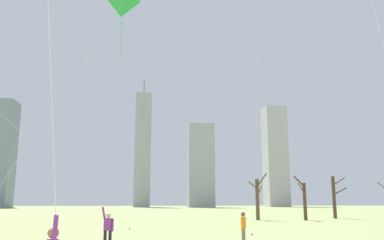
{
  "coord_description": "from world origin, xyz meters",
  "views": [
    {
      "loc": [
        -1.99,
        -11.47,
        2.11
      ],
      "look_at": [
        0.0,
        6.0,
        5.6
      ],
      "focal_mm": 38.5,
      "sensor_mm": 36.0,
      "label": 1
    }
  ],
  "objects_px": {
    "kite_flyer_far_back_red": "(91,212)",
    "bare_tree_rightmost": "(304,199)",
    "distant_kite_low_near_trees_orange": "(261,1)",
    "kite_flyer_midfield_right_green": "(25,158)",
    "bare_tree_right_of_center": "(258,197)",
    "bare_tree_leftmost": "(334,196)",
    "kite_flyer_foreground_left_blue": "(48,140)",
    "bystander_watching_nearby": "(243,227)"
  },
  "relations": [
    {
      "from": "kite_flyer_midfield_right_green",
      "to": "distant_kite_low_near_trees_orange",
      "type": "relative_size",
      "value": 0.84
    },
    {
      "from": "distant_kite_low_near_trees_orange",
      "to": "bare_tree_leftmost",
      "type": "distance_m",
      "value": 36.33
    },
    {
      "from": "distant_kite_low_near_trees_orange",
      "to": "bare_tree_right_of_center",
      "type": "bearing_deg",
      "value": 75.74
    },
    {
      "from": "bare_tree_rightmost",
      "to": "bare_tree_leftmost",
      "type": "xyz_separation_m",
      "value": [
        5.96,
        4.8,
        0.35
      ]
    },
    {
      "from": "distant_kite_low_near_trees_orange",
      "to": "bare_tree_right_of_center",
      "type": "xyz_separation_m",
      "value": [
        6.66,
        26.21,
        -10.94
      ]
    },
    {
      "from": "kite_flyer_foreground_left_blue",
      "to": "kite_flyer_far_back_red",
      "type": "bearing_deg",
      "value": 93.01
    },
    {
      "from": "kite_flyer_foreground_left_blue",
      "to": "distant_kite_low_near_trees_orange",
      "type": "bearing_deg",
      "value": 59.5
    },
    {
      "from": "bystander_watching_nearby",
      "to": "bare_tree_leftmost",
      "type": "xyz_separation_m",
      "value": [
        19.49,
        31.22,
        1.86
      ]
    },
    {
      "from": "bare_tree_leftmost",
      "to": "bystander_watching_nearby",
      "type": "bearing_deg",
      "value": -121.97
    },
    {
      "from": "bare_tree_right_of_center",
      "to": "bare_tree_leftmost",
      "type": "bearing_deg",
      "value": 17.87
    },
    {
      "from": "kite_flyer_foreground_left_blue",
      "to": "bare_tree_leftmost",
      "type": "relative_size",
      "value": 2.22
    },
    {
      "from": "bare_tree_right_of_center",
      "to": "bare_tree_leftmost",
      "type": "height_order",
      "value": "bare_tree_right_of_center"
    },
    {
      "from": "kite_flyer_foreground_left_blue",
      "to": "bare_tree_rightmost",
      "type": "bearing_deg",
      "value": 62.79
    },
    {
      "from": "kite_flyer_far_back_red",
      "to": "bare_tree_rightmost",
      "type": "bearing_deg",
      "value": 52.67
    },
    {
      "from": "kite_flyer_foreground_left_blue",
      "to": "bystander_watching_nearby",
      "type": "relative_size",
      "value": 7.27
    },
    {
      "from": "kite_flyer_foreground_left_blue",
      "to": "bystander_watching_nearby",
      "type": "bearing_deg",
      "value": 62.58
    },
    {
      "from": "bare_tree_leftmost",
      "to": "bare_tree_right_of_center",
      "type": "bearing_deg",
      "value": -162.13
    },
    {
      "from": "kite_flyer_far_back_red",
      "to": "bystander_watching_nearby",
      "type": "bearing_deg",
      "value": 5.24
    },
    {
      "from": "kite_flyer_far_back_red",
      "to": "distant_kite_low_near_trees_orange",
      "type": "xyz_separation_m",
      "value": [
        8.84,
        2.09,
        11.89
      ]
    },
    {
      "from": "kite_flyer_foreground_left_blue",
      "to": "bare_tree_rightmost",
      "type": "distance_m",
      "value": 43.79
    },
    {
      "from": "kite_flyer_midfield_right_green",
      "to": "distant_kite_low_near_trees_orange",
      "type": "height_order",
      "value": "distant_kite_low_near_trees_orange"
    },
    {
      "from": "kite_flyer_far_back_red",
      "to": "bystander_watching_nearby",
      "type": "distance_m",
      "value": 7.19
    },
    {
      "from": "bare_tree_rightmost",
      "to": "kite_flyer_foreground_left_blue",
      "type": "bearing_deg",
      "value": -117.21
    },
    {
      "from": "kite_flyer_foreground_left_blue",
      "to": "bare_tree_rightmost",
      "type": "xyz_separation_m",
      "value": [
        20.02,
        38.94,
        -0.76
      ]
    },
    {
      "from": "bare_tree_right_of_center",
      "to": "bare_tree_leftmost",
      "type": "distance_m",
      "value": 11.67
    },
    {
      "from": "kite_flyer_foreground_left_blue",
      "to": "bare_tree_rightmost",
      "type": "relative_size",
      "value": 2.33
    },
    {
      "from": "bystander_watching_nearby",
      "to": "kite_flyer_far_back_red",
      "type": "bearing_deg",
      "value": -174.76
    },
    {
      "from": "bare_tree_leftmost",
      "to": "kite_flyer_far_back_red",
      "type": "bearing_deg",
      "value": -129.85
    },
    {
      "from": "distant_kite_low_near_trees_orange",
      "to": "kite_flyer_foreground_left_blue",
      "type": "bearing_deg",
      "value": -120.5
    },
    {
      "from": "kite_flyer_far_back_red",
      "to": "kite_flyer_midfield_right_green",
      "type": "xyz_separation_m",
      "value": [
        -2.48,
        -2.11,
        2.18
      ]
    },
    {
      "from": "distant_kite_low_near_trees_orange",
      "to": "bare_tree_right_of_center",
      "type": "height_order",
      "value": "distant_kite_low_near_trees_orange"
    },
    {
      "from": "kite_flyer_foreground_left_blue",
      "to": "distant_kite_low_near_trees_orange",
      "type": "relative_size",
      "value": 0.78
    },
    {
      "from": "kite_flyer_far_back_red",
      "to": "bare_tree_leftmost",
      "type": "distance_m",
      "value": 41.54
    },
    {
      "from": "kite_flyer_far_back_red",
      "to": "bystander_watching_nearby",
      "type": "height_order",
      "value": "kite_flyer_far_back_red"
    },
    {
      "from": "bare_tree_right_of_center",
      "to": "bare_tree_rightmost",
      "type": "distance_m",
      "value": 5.29
    },
    {
      "from": "distant_kite_low_near_trees_orange",
      "to": "bare_tree_right_of_center",
      "type": "relative_size",
      "value": 2.81
    },
    {
      "from": "bystander_watching_nearby",
      "to": "bare_tree_leftmost",
      "type": "relative_size",
      "value": 0.3
    },
    {
      "from": "distant_kite_low_near_trees_orange",
      "to": "bare_tree_rightmost",
      "type": "bearing_deg",
      "value": 64.71
    },
    {
      "from": "bare_tree_right_of_center",
      "to": "kite_flyer_foreground_left_blue",
      "type": "bearing_deg",
      "value": -110.33
    },
    {
      "from": "kite_flyer_foreground_left_blue",
      "to": "kite_flyer_midfield_right_green",
      "type": "bearing_deg",
      "value": 107.67
    },
    {
      "from": "bystander_watching_nearby",
      "to": "distant_kite_low_near_trees_orange",
      "type": "relative_size",
      "value": 0.11
    },
    {
      "from": "kite_flyer_far_back_red",
      "to": "kite_flyer_midfield_right_green",
      "type": "bearing_deg",
      "value": -139.58
    }
  ]
}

